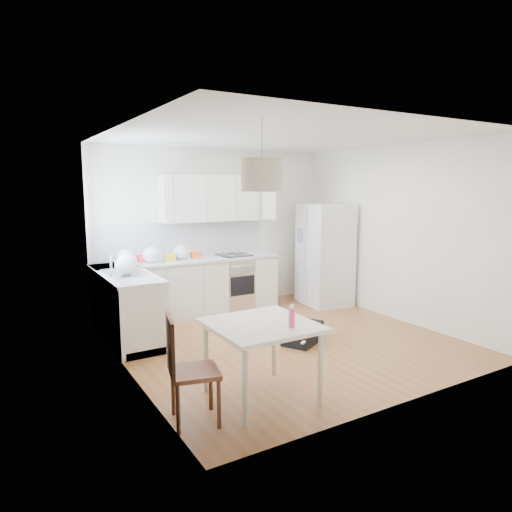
{
  "coord_description": "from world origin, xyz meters",
  "views": [
    {
      "loc": [
        -3.36,
        -4.94,
        2.08
      ],
      "look_at": [
        -0.19,
        0.4,
        1.12
      ],
      "focal_mm": 32.0,
      "sensor_mm": 36.0,
      "label": 1
    }
  ],
  "objects": [
    {
      "name": "snack_red",
      "position": [
        -1.33,
        1.9,
        0.98
      ],
      "size": [
        0.18,
        0.12,
        0.12
      ],
      "primitive_type": "cube",
      "rotation": [
        0.0,
        0.0,
        0.08
      ],
      "color": "red",
      "rests_on": "counter_back"
    },
    {
      "name": "dining_table",
      "position": [
        -1.14,
        -1.31,
        0.68
      ],
      "size": [
        0.97,
        0.97,
        0.77
      ],
      "rotation": [
        0.0,
        0.0,
        -0.0
      ],
      "color": "beige",
      "rests_on": "floor"
    },
    {
      "name": "ceiling",
      "position": [
        0.0,
        0.0,
        2.7
      ],
      "size": [
        4.2,
        4.2,
        0.0
      ],
      "primitive_type": "plane",
      "rotation": [
        3.14,
        0.0,
        0.0
      ],
      "color": "white",
      "rests_on": "wall_back"
    },
    {
      "name": "pendant_lamp",
      "position": [
        -1.1,
        -1.25,
        2.18
      ],
      "size": [
        0.48,
        0.48,
        0.31
      ],
      "primitive_type": "cylinder",
      "rotation": [
        0.0,
        0.0,
        0.24
      ],
      "color": "#B9A98E",
      "rests_on": "ceiling"
    },
    {
      "name": "counter_back",
      "position": [
        -0.6,
        1.8,
        0.9
      ],
      "size": [
        3.02,
        0.64,
        0.04
      ],
      "primitive_type": "cube",
      "color": "#ABAEB0",
      "rests_on": "cabinets_back"
    },
    {
      "name": "backsplash_back",
      "position": [
        -0.6,
        2.09,
        1.21
      ],
      "size": [
        3.0,
        0.01,
        0.58
      ],
      "primitive_type": "cube",
      "color": "silver",
      "rests_on": "wall_back"
    },
    {
      "name": "grocery_bag_e",
      "position": [
        -1.82,
        1.0,
        1.05
      ],
      "size": [
        0.29,
        0.25,
        0.26
      ],
      "primitive_type": "ellipsoid",
      "color": "silver",
      "rests_on": "counter_left"
    },
    {
      "name": "refrigerator",
      "position": [
        1.74,
        1.27,
        0.88
      ],
      "size": [
        0.95,
        0.99,
        1.77
      ],
      "primitive_type": null,
      "rotation": [
        0.0,
        0.0,
        -0.13
      ],
      "color": "silver",
      "rests_on": "floor"
    },
    {
      "name": "wall_right",
      "position": [
        2.1,
        0.0,
        1.35
      ],
      "size": [
        0.0,
        4.2,
        4.2
      ],
      "primitive_type": "plane",
      "rotation": [
        1.57,
        0.0,
        -1.57
      ],
      "color": "silver",
      "rests_on": "floor"
    },
    {
      "name": "snack_orange",
      "position": [
        -0.48,
        1.83,
        0.97
      ],
      "size": [
        0.15,
        0.1,
        0.1
      ],
      "primitive_type": "cube",
      "rotation": [
        0.0,
        0.0,
        0.03
      ],
      "color": "#DE4613",
      "rests_on": "counter_back"
    },
    {
      "name": "snack_yellow",
      "position": [
        -0.94,
        1.78,
        0.97
      ],
      "size": [
        0.16,
        0.1,
        0.11
      ],
      "primitive_type": "cube",
      "rotation": [
        0.0,
        0.0,
        0.02
      ],
      "color": "gold",
      "rests_on": "counter_back"
    },
    {
      "name": "backsplash_left",
      "position": [
        -2.09,
        1.2,
        1.21
      ],
      "size": [
        0.01,
        1.8,
        0.58
      ],
      "primitive_type": "cube",
      "color": "silver",
      "rests_on": "wall_left"
    },
    {
      "name": "sink",
      "position": [
        -1.8,
        1.15,
        0.92
      ],
      "size": [
        0.5,
        0.8,
        0.16
      ],
      "primitive_type": null,
      "color": "silver",
      "rests_on": "counter_left"
    },
    {
      "name": "cabinets_left",
      "position": [
        -1.8,
        1.2,
        0.44
      ],
      "size": [
        0.6,
        1.8,
        0.88
      ],
      "primitive_type": "cube",
      "color": "beige",
      "rests_on": "floor"
    },
    {
      "name": "wall_left",
      "position": [
        -2.1,
        0.0,
        1.35
      ],
      "size": [
        0.0,
        4.2,
        4.2
      ],
      "primitive_type": "plane",
      "rotation": [
        1.57,
        0.0,
        1.57
      ],
      "color": "silver",
      "rests_on": "floor"
    },
    {
      "name": "grocery_bag_b",
      "position": [
        -1.23,
        1.75,
        1.04
      ],
      "size": [
        0.27,
        0.23,
        0.25
      ],
      "primitive_type": "ellipsoid",
      "color": "silver",
      "rests_on": "counter_back"
    },
    {
      "name": "wall_back",
      "position": [
        0.0,
        2.1,
        1.35
      ],
      "size": [
        4.2,
        0.0,
        4.2
      ],
      "primitive_type": "plane",
      "rotation": [
        1.57,
        0.0,
        0.0
      ],
      "color": "silver",
      "rests_on": "floor"
    },
    {
      "name": "counter_left",
      "position": [
        -1.8,
        1.2,
        0.9
      ],
      "size": [
        0.64,
        1.82,
        0.04
      ],
      "primitive_type": "cube",
      "color": "#ABAEB0",
      "rests_on": "cabinets_left"
    },
    {
      "name": "grocery_bag_a",
      "position": [
        -1.62,
        1.82,
        1.03
      ],
      "size": [
        0.24,
        0.2,
        0.22
      ],
      "primitive_type": "ellipsoid",
      "color": "silver",
      "rests_on": "counter_back"
    },
    {
      "name": "cabinets_back",
      "position": [
        -0.6,
        1.8,
        0.44
      ],
      "size": [
        3.0,
        0.6,
        0.88
      ],
      "primitive_type": "cube",
      "color": "beige",
      "rests_on": "floor"
    },
    {
      "name": "dining_chair",
      "position": [
        -1.88,
        -1.4,
        0.49
      ],
      "size": [
        0.5,
        0.5,
        0.98
      ],
      "primitive_type": null,
      "rotation": [
        0.0,
        0.0,
        -0.24
      ],
      "color": "#482615",
      "rests_on": "floor"
    },
    {
      "name": "floor",
      "position": [
        0.0,
        0.0,
        0.0
      ],
      "size": [
        4.2,
        4.2,
        0.0
      ],
      "primitive_type": "plane",
      "color": "brown",
      "rests_on": "ground"
    },
    {
      "name": "range_oven",
      "position": [
        0.2,
        1.8,
        0.44
      ],
      "size": [
        0.5,
        0.61,
        0.88
      ],
      "primitive_type": null,
      "color": "silver",
      "rests_on": "floor"
    },
    {
      "name": "upper_cabinets",
      "position": [
        -0.15,
        1.94,
        1.88
      ],
      "size": [
        1.7,
        0.32,
        0.75
      ],
      "primitive_type": "cube",
      "color": "beige",
      "rests_on": "wall_back"
    },
    {
      "name": "grocery_bag_d",
      "position": [
        -1.68,
        1.38,
        1.02
      ],
      "size": [
        0.23,
        0.2,
        0.21
      ],
      "primitive_type": "ellipsoid",
      "color": "silver",
      "rests_on": "counter_back"
    },
    {
      "name": "grocery_bag_c",
      "position": [
        -0.73,
        1.83,
        1.03
      ],
      "size": [
        0.25,
        0.21,
        0.22
      ],
      "primitive_type": "ellipsoid",
      "color": "silver",
      "rests_on": "counter_back"
    },
    {
      "name": "gym_bag",
      "position": [
        0.17,
        -0.22,
        0.13
      ],
      "size": [
        0.68,
        0.6,
        0.26
      ],
      "primitive_type": "cube",
      "rotation": [
        0.0,
        0.0,
        0.5
      ],
      "color": "black",
      "rests_on": "floor"
    },
    {
      "name": "drink_bottle",
      "position": [
        -0.96,
        -1.56,
        0.87
      ],
      "size": [
        0.08,
        0.08,
        0.22
      ],
      "primitive_type": "cylinder",
      "rotation": [
        0.0,
        0.0,
        0.35
      ],
      "color": "#E23E78",
      "rests_on": "dining_table"
    },
    {
      "name": "window_glassblock",
      "position": [
        -2.09,
        1.15,
        1.75
      ],
      "size": [
        0.02,
        1.0,
        1.0
      ],
      "primitive_type": "cube",
      "color": "#BFE0F9",
      "rests_on": "wall_left"
    }
  ]
}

